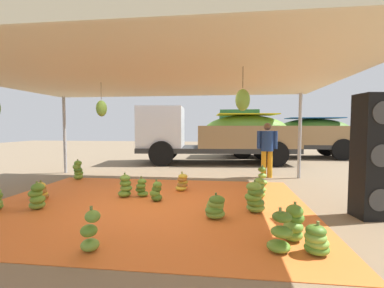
{
  "coord_description": "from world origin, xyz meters",
  "views": [
    {
      "loc": [
        1.58,
        -5.25,
        1.57
      ],
      "look_at": [
        0.71,
        1.74,
        1.12
      ],
      "focal_mm": 25.49,
      "sensor_mm": 36.0,
      "label": 1
    }
  ],
  "objects_px": {
    "banana_bunch_1": "(90,232)",
    "banana_bunch_2": "(280,233)",
    "banana_bunch_6": "(294,224)",
    "banana_bunch_13": "(37,197)",
    "cargo_truck_main": "(214,133)",
    "banana_bunch_11": "(215,207)",
    "banana_bunch_10": "(142,188)",
    "banana_bunch_12": "(156,192)",
    "banana_bunch_8": "(41,192)",
    "banana_bunch_9": "(182,183)",
    "cargo_truck_far": "(283,133)",
    "banana_bunch_0": "(259,188)",
    "worker_0": "(267,146)",
    "banana_bunch_3": "(78,171)",
    "banana_bunch_14": "(262,177)",
    "speaker_stack": "(374,156)",
    "banana_bunch_15": "(316,240)",
    "banana_bunch_4": "(255,198)",
    "banana_bunch_7": "(125,186)"
  },
  "relations": [
    {
      "from": "banana_bunch_1",
      "to": "banana_bunch_2",
      "type": "bearing_deg",
      "value": 6.85
    },
    {
      "from": "banana_bunch_6",
      "to": "banana_bunch_13",
      "type": "bearing_deg",
      "value": 168.99
    },
    {
      "from": "cargo_truck_main",
      "to": "banana_bunch_11",
      "type": "bearing_deg",
      "value": -87.3
    },
    {
      "from": "banana_bunch_10",
      "to": "banana_bunch_12",
      "type": "bearing_deg",
      "value": -37.07
    },
    {
      "from": "banana_bunch_8",
      "to": "banana_bunch_9",
      "type": "distance_m",
      "value": 3.09
    },
    {
      "from": "banana_bunch_2",
      "to": "banana_bunch_6",
      "type": "bearing_deg",
      "value": 55.87
    },
    {
      "from": "banana_bunch_12",
      "to": "cargo_truck_far",
      "type": "bearing_deg",
      "value": 63.95
    },
    {
      "from": "banana_bunch_11",
      "to": "banana_bunch_13",
      "type": "relative_size",
      "value": 0.82
    },
    {
      "from": "banana_bunch_10",
      "to": "banana_bunch_0",
      "type": "bearing_deg",
      "value": 5.26
    },
    {
      "from": "cargo_truck_main",
      "to": "banana_bunch_9",
      "type": "bearing_deg",
      "value": -95.88
    },
    {
      "from": "banana_bunch_10",
      "to": "worker_0",
      "type": "height_order",
      "value": "worker_0"
    },
    {
      "from": "banana_bunch_1",
      "to": "banana_bunch_6",
      "type": "distance_m",
      "value": 2.68
    },
    {
      "from": "banana_bunch_2",
      "to": "banana_bunch_3",
      "type": "height_order",
      "value": "banana_bunch_3"
    },
    {
      "from": "banana_bunch_11",
      "to": "banana_bunch_14",
      "type": "relative_size",
      "value": 0.83
    },
    {
      "from": "banana_bunch_6",
      "to": "banana_bunch_12",
      "type": "relative_size",
      "value": 1.17
    },
    {
      "from": "cargo_truck_far",
      "to": "cargo_truck_main",
      "type": "bearing_deg",
      "value": -141.97
    },
    {
      "from": "banana_bunch_2",
      "to": "speaker_stack",
      "type": "xyz_separation_m",
      "value": [
        1.83,
        1.55,
        0.82
      ]
    },
    {
      "from": "banana_bunch_0",
      "to": "banana_bunch_15",
      "type": "bearing_deg",
      "value": -82.12
    },
    {
      "from": "banana_bunch_3",
      "to": "cargo_truck_far",
      "type": "xyz_separation_m",
      "value": [
        7.26,
        6.93,
        0.98
      ]
    },
    {
      "from": "banana_bunch_3",
      "to": "banana_bunch_4",
      "type": "bearing_deg",
      "value": -27.41
    },
    {
      "from": "banana_bunch_6",
      "to": "banana_bunch_13",
      "type": "distance_m",
      "value": 4.52
    },
    {
      "from": "banana_bunch_6",
      "to": "banana_bunch_15",
      "type": "bearing_deg",
      "value": -64.87
    },
    {
      "from": "banana_bunch_1",
      "to": "worker_0",
      "type": "relative_size",
      "value": 0.34
    },
    {
      "from": "banana_bunch_0",
      "to": "banana_bunch_6",
      "type": "xyz_separation_m",
      "value": [
        0.19,
        -2.26,
        0.03
      ]
    },
    {
      "from": "banana_bunch_6",
      "to": "banana_bunch_8",
      "type": "relative_size",
      "value": 1.27
    },
    {
      "from": "banana_bunch_0",
      "to": "banana_bunch_8",
      "type": "height_order",
      "value": "banana_bunch_0"
    },
    {
      "from": "banana_bunch_1",
      "to": "banana_bunch_7",
      "type": "relative_size",
      "value": 1.06
    },
    {
      "from": "banana_bunch_12",
      "to": "banana_bunch_13",
      "type": "relative_size",
      "value": 0.85
    },
    {
      "from": "banana_bunch_0",
      "to": "banana_bunch_1",
      "type": "bearing_deg",
      "value": -129.7
    },
    {
      "from": "banana_bunch_3",
      "to": "banana_bunch_12",
      "type": "height_order",
      "value": "banana_bunch_3"
    },
    {
      "from": "banana_bunch_0",
      "to": "cargo_truck_main",
      "type": "relative_size",
      "value": 0.07
    },
    {
      "from": "banana_bunch_1",
      "to": "banana_bunch_9",
      "type": "distance_m",
      "value": 3.41
    },
    {
      "from": "banana_bunch_15",
      "to": "banana_bunch_11",
      "type": "bearing_deg",
      "value": 137.5
    },
    {
      "from": "banana_bunch_13",
      "to": "speaker_stack",
      "type": "bearing_deg",
      "value": 3.04
    },
    {
      "from": "banana_bunch_4",
      "to": "banana_bunch_11",
      "type": "distance_m",
      "value": 0.81
    },
    {
      "from": "banana_bunch_8",
      "to": "banana_bunch_10",
      "type": "distance_m",
      "value": 2.11
    },
    {
      "from": "banana_bunch_9",
      "to": "banana_bunch_10",
      "type": "relative_size",
      "value": 1.01
    },
    {
      "from": "banana_bunch_7",
      "to": "banana_bunch_4",
      "type": "bearing_deg",
      "value": -15.62
    },
    {
      "from": "cargo_truck_far",
      "to": "worker_0",
      "type": "relative_size",
      "value": 4.05
    },
    {
      "from": "cargo_truck_far",
      "to": "banana_bunch_2",
      "type": "bearing_deg",
      "value": -101.58
    },
    {
      "from": "banana_bunch_8",
      "to": "cargo_truck_main",
      "type": "bearing_deg",
      "value": 62.33
    },
    {
      "from": "banana_bunch_3",
      "to": "banana_bunch_8",
      "type": "distance_m",
      "value": 2.26
    },
    {
      "from": "banana_bunch_0",
      "to": "cargo_truck_main",
      "type": "distance_m",
      "value": 5.93
    },
    {
      "from": "banana_bunch_15",
      "to": "worker_0",
      "type": "bearing_deg",
      "value": 88.24
    },
    {
      "from": "banana_bunch_4",
      "to": "banana_bunch_10",
      "type": "distance_m",
      "value": 2.52
    },
    {
      "from": "banana_bunch_10",
      "to": "cargo_truck_main",
      "type": "bearing_deg",
      "value": 77.23
    },
    {
      "from": "banana_bunch_4",
      "to": "worker_0",
      "type": "height_order",
      "value": "worker_0"
    },
    {
      "from": "banana_bunch_4",
      "to": "banana_bunch_14",
      "type": "distance_m",
      "value": 2.45
    },
    {
      "from": "banana_bunch_2",
      "to": "banana_bunch_14",
      "type": "xyz_separation_m",
      "value": [
        0.3,
        3.97,
        -0.01
      ]
    },
    {
      "from": "banana_bunch_1",
      "to": "cargo_truck_far",
      "type": "relative_size",
      "value": 0.08
    }
  ]
}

